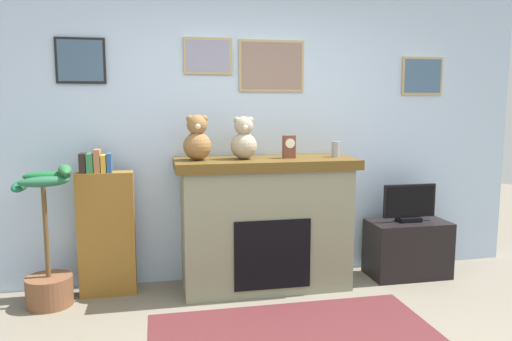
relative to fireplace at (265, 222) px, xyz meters
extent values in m
cube|color=#B3CCEC|center=(-0.09, 0.35, 0.74)|extent=(5.20, 0.12, 2.60)
cube|color=tan|center=(0.12, 0.27, 1.34)|extent=(0.58, 0.02, 0.44)
cube|color=gray|center=(0.12, 0.26, 1.34)|extent=(0.54, 0.00, 0.40)
cube|color=tan|center=(1.58, 0.27, 1.27)|extent=(0.41, 0.02, 0.35)
cube|color=#436182|center=(1.58, 0.26, 1.27)|extent=(0.37, 0.00, 0.31)
cube|color=black|center=(-1.48, 0.27, 1.35)|extent=(0.39, 0.02, 0.37)
cube|color=#3F5975|center=(-1.48, 0.26, 1.35)|extent=(0.35, 0.00, 0.33)
cube|color=tan|center=(-0.44, 0.27, 1.41)|extent=(0.41, 0.02, 0.31)
cube|color=#898AA8|center=(-0.44, 0.26, 1.41)|extent=(0.37, 0.00, 0.27)
cube|color=gray|center=(0.00, 0.00, -0.05)|extent=(1.40, 0.57, 1.04)
cube|color=brown|center=(0.00, 0.00, 0.51)|extent=(1.52, 0.63, 0.08)
cube|color=black|center=(0.00, -0.29, -0.20)|extent=(0.63, 0.02, 0.57)
cube|color=brown|center=(-1.31, 0.09, -0.05)|extent=(0.45, 0.16, 1.02)
cube|color=black|center=(-1.47, 0.09, 0.54)|extent=(0.05, 0.13, 0.16)
cube|color=#2E7444|center=(-1.42, 0.09, 0.54)|extent=(0.05, 0.13, 0.15)
cube|color=#9E653E|center=(-1.36, 0.09, 0.55)|extent=(0.05, 0.13, 0.19)
cube|color=gold|center=(-1.31, 0.09, 0.53)|extent=(0.04, 0.13, 0.14)
cube|color=#28518A|center=(-1.27, 0.09, 0.54)|extent=(0.04, 0.13, 0.15)
cylinder|color=brown|center=(-1.75, -0.07, -0.45)|extent=(0.35, 0.35, 0.23)
cylinder|color=brown|center=(-1.75, -0.07, 0.04)|extent=(0.04, 0.04, 0.74)
ellipsoid|color=#286635|center=(-1.59, -0.04, 0.50)|extent=(0.17, 0.37, 0.08)
ellipsoid|color=#1A6732|center=(-1.75, 0.06, 0.44)|extent=(0.36, 0.10, 0.08)
ellipsoid|color=#19603F|center=(-1.91, -0.07, 0.39)|extent=(0.11, 0.36, 0.08)
ellipsoid|color=#20583A|center=(-1.71, -0.18, 0.44)|extent=(0.37, 0.19, 0.08)
cube|color=black|center=(1.34, -0.01, -0.31)|extent=(0.71, 0.40, 0.51)
cube|color=black|center=(1.34, -0.01, -0.03)|extent=(0.20, 0.14, 0.04)
cube|color=black|center=(1.34, -0.01, 0.14)|extent=(0.50, 0.03, 0.30)
cube|color=black|center=(1.34, -0.03, 0.14)|extent=(0.46, 0.00, 0.26)
cube|color=#512023|center=(0.00, -0.96, -0.56)|extent=(1.98, 1.08, 0.01)
cylinder|color=gray|center=(0.62, -0.02, 0.62)|extent=(0.07, 0.07, 0.13)
cube|color=brown|center=(0.20, -0.02, 0.65)|extent=(0.10, 0.07, 0.19)
cylinder|color=white|center=(0.20, -0.06, 0.68)|extent=(0.08, 0.01, 0.08)
sphere|color=olive|center=(-0.57, -0.02, 0.67)|extent=(0.23, 0.23, 0.23)
sphere|color=olive|center=(-0.57, -0.02, 0.84)|extent=(0.17, 0.17, 0.17)
sphere|color=olive|center=(-0.63, -0.02, 0.89)|extent=(0.06, 0.06, 0.06)
sphere|color=olive|center=(-0.51, -0.02, 0.89)|extent=(0.06, 0.06, 0.06)
sphere|color=beige|center=(-0.57, -0.08, 0.83)|extent=(0.05, 0.05, 0.05)
sphere|color=tan|center=(-0.19, -0.02, 0.66)|extent=(0.22, 0.22, 0.22)
sphere|color=tan|center=(-0.19, -0.02, 0.83)|extent=(0.16, 0.16, 0.16)
sphere|color=tan|center=(-0.24, -0.02, 0.87)|extent=(0.06, 0.06, 0.06)
sphere|color=tan|center=(-0.13, -0.02, 0.87)|extent=(0.06, 0.06, 0.06)
sphere|color=beige|center=(-0.19, -0.08, 0.82)|extent=(0.05, 0.05, 0.05)
camera|label=1|loc=(-0.90, -3.98, 1.01)|focal=34.28mm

